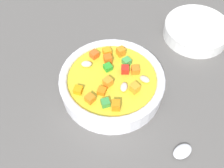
{
  "coord_description": "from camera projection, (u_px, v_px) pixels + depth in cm",
  "views": [
    {
      "loc": [
        -30.85,
        10.65,
        46.39
      ],
      "look_at": [
        0.0,
        0.0,
        2.23
      ],
      "focal_mm": 43.48,
      "sensor_mm": 36.0,
      "label": 1
    }
  ],
  "objects": [
    {
      "name": "soup_bowl_main",
      "position": [
        112.0,
        83.0,
        0.55
      ],
      "size": [
        21.03,
        21.03,
        5.91
      ],
      "color": "white",
      "rests_on": "ground_plane"
    },
    {
      "name": "side_bowl_small",
      "position": [
        196.0,
        30.0,
        0.65
      ],
      "size": [
        15.54,
        15.54,
        3.78
      ],
      "color": "white",
      "rests_on": "ground_plane"
    },
    {
      "name": "ground_plane",
      "position": [
        112.0,
        93.0,
        0.58
      ],
      "size": [
        140.0,
        140.0,
        2.0
      ],
      "primitive_type": "cube",
      "color": "#565451"
    }
  ]
}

